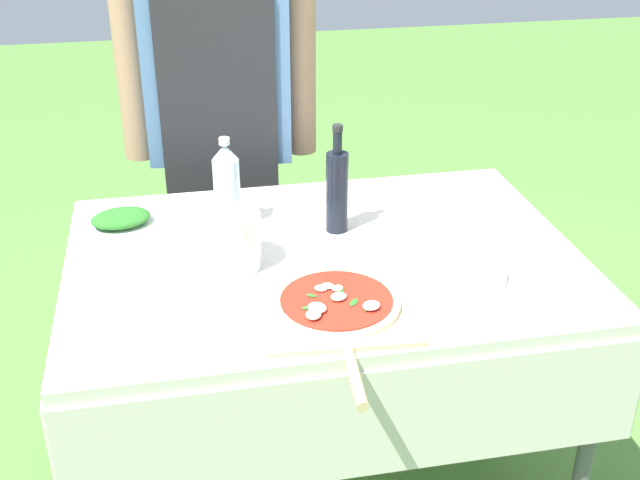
{
  "coord_description": "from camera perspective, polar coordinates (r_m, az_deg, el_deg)",
  "views": [
    {
      "loc": [
        -0.35,
        -1.75,
        1.78
      ],
      "look_at": [
        -0.01,
        0.0,
        0.86
      ],
      "focal_mm": 45.0,
      "sensor_mm": 36.0,
      "label": 1
    }
  ],
  "objects": [
    {
      "name": "mixing_tub",
      "position": [
        1.95,
        -6.54,
        -0.04
      ],
      "size": [
        0.16,
        0.16,
        0.14
      ],
      "primitive_type": "cylinder",
      "color": "silver",
      "rests_on": "prep_table"
    },
    {
      "name": "herb_container",
      "position": [
        2.22,
        -13.96,
        1.43
      ],
      "size": [
        0.21,
        0.17,
        0.05
      ],
      "rotation": [
        0.0,
        0.0,
        0.2
      ],
      "color": "silver",
      "rests_on": "prep_table"
    },
    {
      "name": "pizza_on_peel",
      "position": [
        1.78,
        1.21,
        -4.79
      ],
      "size": [
        0.36,
        0.53,
        0.05
      ],
      "rotation": [
        0.0,
        0.0,
        -0.07
      ],
      "color": "#D1B27F",
      "rests_on": "prep_table"
    },
    {
      "name": "plate_stack",
      "position": [
        1.95,
        9.39,
        -2.17
      ],
      "size": [
        0.26,
        0.26,
        0.02
      ],
      "color": "white",
      "rests_on": "prep_table"
    },
    {
      "name": "oil_bottle",
      "position": [
        2.09,
        1.22,
        3.6
      ],
      "size": [
        0.06,
        0.06,
        0.29
      ],
      "color": "black",
      "rests_on": "prep_table"
    },
    {
      "name": "water_bottle",
      "position": [
        2.13,
        -6.65,
        3.88
      ],
      "size": [
        0.07,
        0.07,
        0.25
      ],
      "color": "silver",
      "rests_on": "prep_table"
    },
    {
      "name": "prep_table",
      "position": [
        2.07,
        0.27,
        -3.11
      ],
      "size": [
        1.3,
        0.92,
        0.82
      ],
      "color": "beige",
      "rests_on": "ground"
    },
    {
      "name": "person_cook",
      "position": [
        2.6,
        -7.17,
        9.06
      ],
      "size": [
        0.62,
        0.24,
        1.65
      ],
      "rotation": [
        0.0,
        0.0,
        3.05
      ],
      "color": "#4C4C51",
      "rests_on": "ground"
    }
  ]
}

